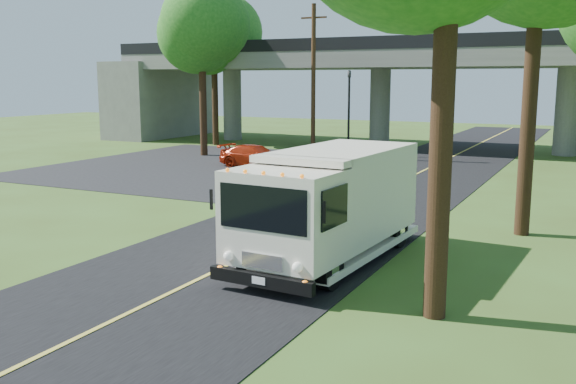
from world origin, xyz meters
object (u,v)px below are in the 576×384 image
Objects in this scene: tree_left_far at (215,39)px; traffic_signal at (349,103)px; pedestrian at (278,171)px; red_sedan at (255,156)px; tree_left_lot at (203,24)px; step_van at (330,202)px; utility_pole at (313,80)px.

traffic_signal is at bearing -9.65° from tree_left_far.
red_sedan is at bearing -44.91° from pedestrian.
red_sedan is (5.34, -3.21, -7.31)m from tree_left_lot.
tree_left_lot is 24.90m from step_van.
traffic_signal is 14.06m from pedestrian.
tree_left_far is at bearing 170.35° from traffic_signal.
pedestrian is (12.99, -15.53, -6.56)m from tree_left_far.
pedestrian reaches higher than red_sedan.
traffic_signal is 11.75m from tree_left_far.
utility_pole is at bearing -5.21° from red_sedan.
red_sedan is at bearing 128.75° from step_van.
tree_left_lot is 5.90× the size of pedestrian.
red_sedan is (8.34, -9.21, -6.86)m from tree_left_far.
tree_left_lot is at bearing -161.03° from utility_pole.
pedestrian is at bearing -138.82° from red_sedan.
tree_left_far is (-3.00, 6.00, -0.45)m from tree_left_lot.
pedestrian is (2.20, -13.70, -2.31)m from traffic_signal.
pedestrian is at bearing -72.45° from utility_pole.
traffic_signal is at bearing 28.11° from tree_left_lot.
traffic_signal is at bearing -72.14° from pedestrian.
tree_left_far reaches higher than utility_pole.
traffic_signal is at bearing -13.56° from red_sedan.
traffic_signal is 0.53× the size of tree_left_far.
step_van is (9.60, -20.26, -3.04)m from utility_pole.
traffic_signal is 2.92× the size of pedestrian.
step_van is at bearing -48.71° from tree_left_lot.
red_sedan is at bearing -100.04° from utility_pole.
tree_left_far is 31.18m from step_van.
tree_left_lot is 6.72m from tree_left_far.
utility_pole reaches higher than traffic_signal.
tree_left_far is 1.42× the size of step_van.
tree_left_lot is at bearing 63.81° from red_sedan.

